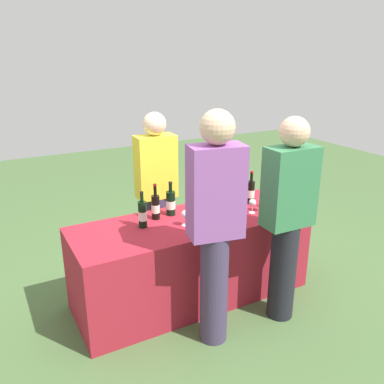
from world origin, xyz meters
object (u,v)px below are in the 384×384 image
object	(u,v)px
wine_glass_3	(270,198)
guest_1	(287,215)
wine_bottle_5	(237,191)
wine_glass_2	(263,200)
wine_bottle_0	(143,214)
wine_bottle_2	(171,203)
wine_bottle_4	(230,193)
wine_bottle_6	(251,192)
guest_0	(215,222)
menu_board	(210,207)
wine_bottle_3	(218,198)
wine_glass_1	(252,203)
wine_bottle_1	(156,207)
server_pouring	(156,188)
wine_glass_0	(185,215)

from	to	relation	value
wine_glass_3	guest_1	bearing A→B (deg)	-115.48
wine_bottle_5	wine_glass_2	distance (m)	0.30
wine_bottle_0	wine_bottle_2	xyz separation A→B (m)	(0.31, 0.13, -0.00)
wine_bottle_4	wine_bottle_5	world-z (taller)	wine_bottle_4
wine_bottle_6	guest_1	bearing A→B (deg)	-103.04
wine_bottle_2	wine_glass_3	bearing A→B (deg)	-17.66
wine_bottle_4	guest_0	world-z (taller)	guest_0
wine_bottle_2	menu_board	xyz separation A→B (m)	(0.86, 0.77, -0.47)
wine_bottle_3	wine_bottle_6	distance (m)	0.35
wine_glass_1	wine_glass_3	bearing A→B (deg)	8.22
wine_bottle_1	wine_glass_2	bearing A→B (deg)	-18.63
wine_glass_1	wine_bottle_2	bearing A→B (deg)	154.75
wine_bottle_4	wine_bottle_6	bearing A→B (deg)	-15.44
wine_bottle_4	server_pouring	xyz separation A→B (m)	(-0.55, 0.43, 0.01)
server_pouring	guest_0	xyz separation A→B (m)	(-0.06, -1.15, 0.10)
wine_glass_0	guest_1	bearing A→B (deg)	-40.19
wine_bottle_0	wine_bottle_5	distance (m)	0.99
wine_bottle_2	server_pouring	size ratio (longest dim) A/B	0.19
server_pouring	wine_bottle_4	bearing A→B (deg)	143.62
wine_bottle_5	menu_board	size ratio (longest dim) A/B	0.40
wine_bottle_1	server_pouring	size ratio (longest dim) A/B	0.20
wine_glass_0	wine_glass_3	xyz separation A→B (m)	(0.86, -0.01, -0.00)
wine_bottle_4	guest_1	world-z (taller)	guest_1
server_pouring	wine_bottle_2	bearing A→B (deg)	86.88
guest_1	wine_bottle_6	bearing A→B (deg)	78.86
wine_bottle_1	wine_bottle_5	distance (m)	0.83
wine_bottle_6	guest_0	bearing A→B (deg)	-140.27
wine_bottle_0	wine_bottle_4	size ratio (longest dim) A/B	0.97
wine_glass_3	wine_bottle_5	bearing A→B (deg)	127.82
wine_glass_0	menu_board	size ratio (longest dim) A/B	0.17
wine_glass_2	guest_0	size ratio (longest dim) A/B	0.09
wine_glass_3	wine_bottle_3	bearing A→B (deg)	157.87
wine_bottle_4	wine_glass_3	distance (m)	0.36
wine_bottle_5	wine_bottle_6	distance (m)	0.12
guest_0	wine_glass_1	bearing A→B (deg)	45.91
wine_bottle_0	wine_bottle_3	xyz separation A→B (m)	(0.74, 0.03, 0.00)
wine_glass_1	guest_0	bearing A→B (deg)	-145.35
wine_bottle_1	wine_glass_0	world-z (taller)	wine_bottle_1
wine_bottle_2	wine_bottle_4	xyz separation A→B (m)	(0.58, -0.05, 0.01)
wine_bottle_2	guest_0	size ratio (longest dim) A/B	0.17
wine_bottle_1	server_pouring	xyz separation A→B (m)	(0.18, 0.40, 0.01)
guest_0	wine_bottle_0	bearing A→B (deg)	125.43
wine_bottle_6	server_pouring	size ratio (longest dim) A/B	0.20
wine_bottle_5	wine_glass_1	bearing A→B (deg)	-95.82
guest_0	server_pouring	bearing A→B (deg)	98.47
wine_glass_0	wine_bottle_3	bearing A→B (deg)	21.97
wine_bottle_3	guest_1	xyz separation A→B (m)	(0.19, -0.69, 0.05)
wine_glass_1	menu_board	bearing A→B (deg)	78.63
guest_0	menu_board	bearing A→B (deg)	71.29
wine_bottle_1	wine_bottle_5	world-z (taller)	wine_bottle_1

